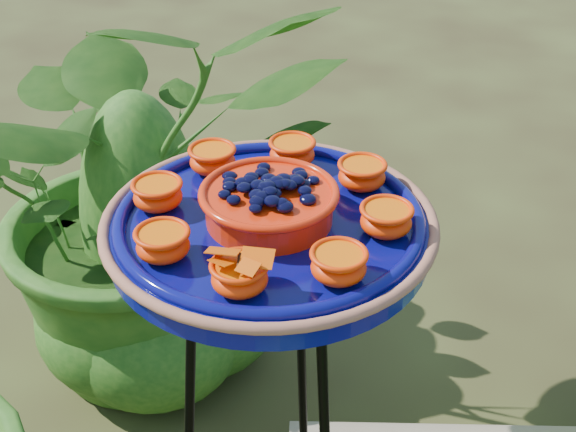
{
  "coord_description": "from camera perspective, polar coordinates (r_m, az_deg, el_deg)",
  "views": [
    {
      "loc": [
        0.23,
        -0.75,
        1.39
      ],
      "look_at": [
        -0.03,
        0.03,
        0.86
      ],
      "focal_mm": 50.0,
      "sensor_mm": 36.0,
      "label": 1
    }
  ],
  "objects": [
    {
      "name": "feeder_dish",
      "position": [
        1.0,
        -1.34,
        -0.36
      ],
      "size": [
        0.43,
        0.43,
        0.1
      ],
      "rotation": [
        0.0,
        0.0,
        -0.06
      ],
      "color": "#080A5F",
      "rests_on": "tripod_stand"
    },
    {
      "name": "tripod_stand",
      "position": [
        1.23,
        -1.13,
        -14.13
      ],
      "size": [
        0.31,
        0.32,
        0.8
      ],
      "rotation": [
        0.0,
        0.0,
        -0.06
      ],
      "color": "black",
      "rests_on": "ground"
    },
    {
      "name": "shrub_back_left",
      "position": [
        1.81,
        -10.47,
        2.22
      ],
      "size": [
        1.14,
        1.11,
        0.96
      ],
      "primitive_type": "imported",
      "rotation": [
        0.0,
        0.0,
        0.6
      ],
      "color": "#1E4E14",
      "rests_on": "ground"
    }
  ]
}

